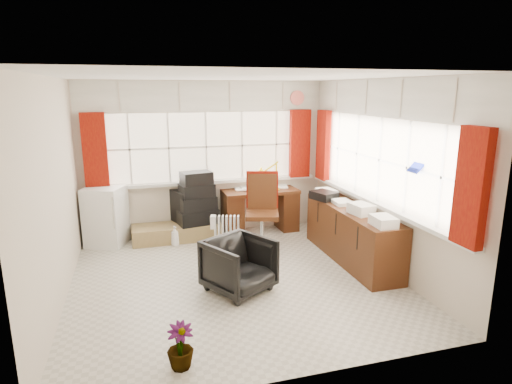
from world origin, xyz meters
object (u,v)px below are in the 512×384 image
Objects in this scene: task_chair at (262,209)px; crt_tv at (192,205)px; desk_lamp at (276,170)px; office_chair at (239,265)px; radiator at (227,238)px; credenza at (352,233)px; mini_fridge at (106,216)px; tv_bench at (177,232)px; desk at (259,208)px.

task_chair is 1.62× the size of crt_tv.
desk_lamp reaches higher than office_chair.
radiator is 1.04m from crt_tv.
credenza is (0.61, -1.50, -0.66)m from desk_lamp.
desk_lamp is 0.24× the size of credenza.
desk_lamp is 2.80m from mini_fridge.
task_chair is 0.84× the size of tv_bench.
desk is at bearing 0.01° from mini_fridge.
desk_lamp reaches higher than tv_bench.
radiator is at bearing -143.62° from desk_lamp.
mini_fridge is (-1.06, 0.08, 0.33)m from tv_bench.
credenza is at bearing -61.28° from desk.
tv_bench is 0.50m from crt_tv.
desk is at bearing -4.01° from crt_tv.
radiator is at bearing -26.31° from mini_fridge.
desk is at bearing 158.64° from desk_lamp.
credenza reaches higher than office_chair.
tv_bench is 1.94× the size of crt_tv.
desk is 0.91× the size of tv_bench.
office_chair is at bearing -95.61° from radiator.
credenza reaches higher than radiator.
crt_tv is (-0.92, 0.90, -0.11)m from task_chair.
tv_bench is (-0.53, 2.02, -0.20)m from office_chair.
desk is 1.09× the size of task_chair.
crt_tv is (-1.39, 0.18, -0.54)m from desk_lamp.
crt_tv is at bearing 3.37° from mini_fridge.
radiator is at bearing -49.72° from tv_bench.
desk_lamp is at bearing -21.36° from desk.
desk_lamp is 0.41× the size of task_chair.
office_chair is at bearing -112.57° from desk.
desk is 1.80× the size of office_chair.
tv_bench is at bearing -4.28° from mini_fridge.
office_chair is 1.26m from radiator.
desk_lamp reaches higher than crt_tv.
mini_fridge is (-2.47, -0.00, 0.06)m from desk.
desk_lamp is 0.67× the size of office_chair.
desk_lamp reaches higher than desk.
desk_lamp is (0.26, -0.10, 0.65)m from desk.
office_chair is 2.64m from mini_fridge.
tv_bench is at bearing 75.06° from office_chair.
office_chair is 1.82m from credenza.
task_chair is at bearing -122.79° from desk_lamp.
mini_fridge is (-1.34, -0.08, -0.05)m from crt_tv.
tv_bench is at bearing 146.30° from credenza.
tv_bench is 1.12m from mini_fridge.
desk is 2.28m from office_chair.
radiator is (-0.55, -0.03, -0.39)m from task_chair.
office_chair is 2.20m from crt_tv.
task_chair reaches higher than tv_bench.
desk_lamp is 1.50m from crt_tv.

